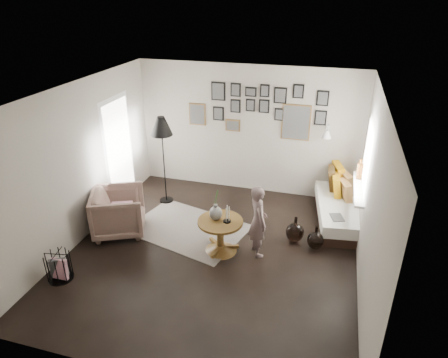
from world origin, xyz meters
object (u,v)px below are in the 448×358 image
(vase, at_px, (216,211))
(child, at_px, (258,221))
(daybed, at_px, (340,207))
(pedestal_table, at_px, (220,237))
(demijohn_large, at_px, (295,232))
(floor_lamp, at_px, (162,129))
(demijohn_small, at_px, (315,240))
(armchair, at_px, (119,212))
(magazine_basket, at_px, (59,267))

(vase, distance_m, child, 0.68)
(daybed, bearing_deg, pedestal_table, -148.16)
(pedestal_table, relative_size, demijohn_large, 1.58)
(floor_lamp, bearing_deg, pedestal_table, -40.87)
(demijohn_small, bearing_deg, vase, -163.55)
(pedestal_table, distance_m, armchair, 1.85)
(magazine_basket, xyz_separation_m, child, (2.66, 1.41, 0.39))
(vase, xyz_separation_m, floor_lamp, (-1.44, 1.29, 0.79))
(pedestal_table, relative_size, magazine_basket, 1.66)
(floor_lamp, distance_m, magazine_basket, 2.98)
(demijohn_large, bearing_deg, vase, -154.36)
(vase, bearing_deg, magazine_basket, -146.23)
(daybed, xyz_separation_m, armchair, (-3.68, -1.46, 0.12))
(floor_lamp, distance_m, child, 2.59)
(floor_lamp, bearing_deg, demijohn_large, -15.05)
(armchair, relative_size, child, 0.72)
(daybed, height_order, demijohn_small, daybed)
(armchair, bearing_deg, child, -113.74)
(demijohn_small, bearing_deg, child, -156.93)
(demijohn_large, height_order, child, child)
(demijohn_large, bearing_deg, pedestal_table, -152.00)
(magazine_basket, height_order, demijohn_large, demijohn_large)
(vase, height_order, armchair, vase)
(daybed, xyz_separation_m, demijohn_small, (-0.36, -1.04, -0.12))
(pedestal_table, xyz_separation_m, magazine_basket, (-2.07, -1.31, -0.05))
(vase, xyz_separation_m, armchair, (-1.76, 0.04, -0.33))
(pedestal_table, relative_size, armchair, 0.83)
(vase, bearing_deg, daybed, 38.10)
(child, bearing_deg, demijohn_large, -77.20)
(child, bearing_deg, demijohn_small, -96.75)
(pedestal_table, relative_size, vase, 1.40)
(armchair, bearing_deg, magazine_basket, 145.88)
(magazine_basket, bearing_deg, demijohn_large, 30.86)
(pedestal_table, distance_m, magazine_basket, 2.46)
(demijohn_small, relative_size, child, 0.35)
(pedestal_table, relative_size, floor_lamp, 0.41)
(demijohn_small, bearing_deg, magazine_basket, -153.21)
(armchair, bearing_deg, demijohn_large, -104.36)
(magazine_basket, relative_size, demijohn_large, 0.95)
(magazine_basket, distance_m, child, 3.04)
(armchair, bearing_deg, pedestal_table, -116.56)
(vase, relative_size, floor_lamp, 0.29)
(floor_lamp, relative_size, demijohn_large, 3.83)
(pedestal_table, relative_size, daybed, 0.38)
(pedestal_table, xyz_separation_m, vase, (-0.08, 0.02, 0.46))
(magazine_basket, relative_size, child, 0.36)
(magazine_basket, relative_size, demijohn_small, 1.04)
(armchair, height_order, demijohn_large, armchair)
(demijohn_small, bearing_deg, floor_lamp, 164.49)
(demijohn_small, distance_m, child, 1.07)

